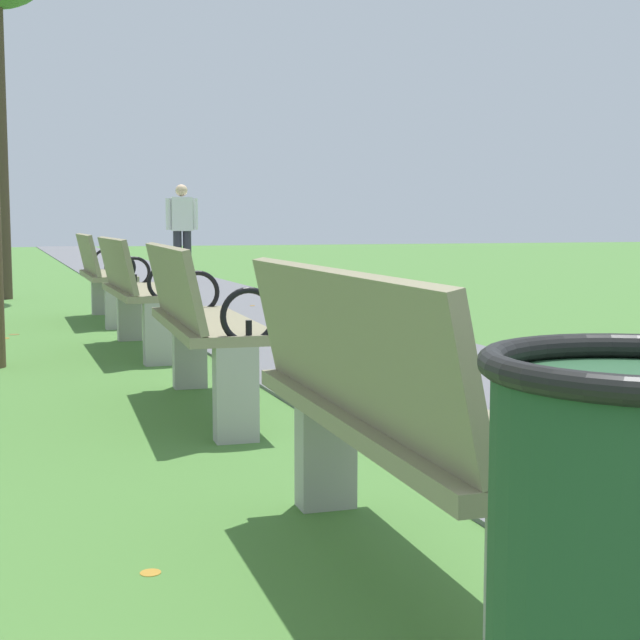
{
  "coord_description": "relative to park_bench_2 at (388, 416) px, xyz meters",
  "views": [
    {
      "loc": [
        -1.52,
        0.18,
        1.02
      ],
      "look_at": [
        -0.05,
        4.43,
        0.55
      ],
      "focal_mm": 52.59,
      "sensor_mm": 36.0,
      "label": 1
    }
  ],
  "objects": [
    {
      "name": "scattered_leaves",
      "position": [
        0.95,
        4.34,
        -0.47
      ],
      "size": [
        4.1,
        13.45,
        0.02
      ],
      "color": "#AD6B23",
      "rests_on": "ground"
    },
    {
      "name": "park_bench_3",
      "position": [
        0.0,
        2.57,
        0.0
      ],
      "size": [
        0.55,
        1.62,
        0.9
      ],
      "color": "gray",
      "rests_on": "ground"
    },
    {
      "name": "trash_bin",
      "position": [
        -0.15,
        -1.27,
        -0.06
      ],
      "size": [
        0.48,
        0.48,
        0.84
      ],
      "color": "#234C2D",
      "rests_on": "ground"
    },
    {
      "name": "park_bench_2",
      "position": [
        0.0,
        0.0,
        0.0
      ],
      "size": [
        0.52,
        1.61,
        0.9
      ],
      "color": "gray",
      "rests_on": "ground"
    },
    {
      "name": "pedestrian_walking",
      "position": [
        1.92,
        13.2,
        0.44
      ],
      "size": [
        0.53,
        0.25,
        1.62
      ],
      "color": "#2D2D38",
      "rests_on": "paved_walkway"
    },
    {
      "name": "park_bench_4",
      "position": [
        -0.0,
        5.03,
        0.0
      ],
      "size": [
        0.48,
        1.6,
        0.9
      ],
      "color": "gray",
      "rests_on": "ground"
    },
    {
      "name": "park_bench_5",
      "position": [
        -0.0,
        7.44,
        0.0
      ],
      "size": [
        0.49,
        1.6,
        0.9
      ],
      "color": "gray",
      "rests_on": "ground"
    },
    {
      "name": "paved_walkway",
      "position": [
        1.61,
        15.46,
        -0.48
      ],
      "size": [
        2.21,
        44.0,
        0.02
      ],
      "primitive_type": "cube",
      "color": "slate",
      "rests_on": "ground"
    }
  ]
}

